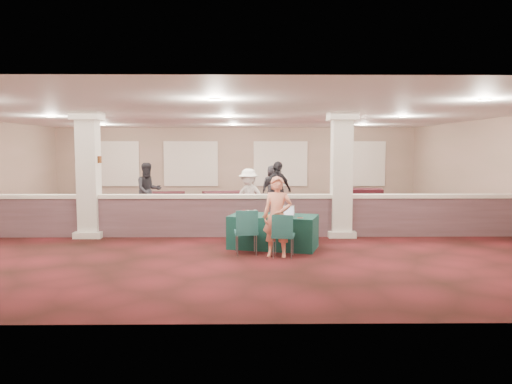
{
  "coord_description": "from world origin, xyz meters",
  "views": [
    {
      "loc": [
        0.64,
        -14.32,
        2.28
      ],
      "look_at": [
        0.79,
        -2.0,
        1.2
      ],
      "focal_mm": 35.0,
      "sensor_mm": 36.0,
      "label": 1
    }
  ],
  "objects_px": {
    "far_table_back_center": "(231,202)",
    "far_table_back_left": "(163,201)",
    "attendee_b": "(249,197)",
    "conf_chair_side": "(246,228)",
    "far_table_back_right": "(358,198)",
    "attendee_c": "(277,191)",
    "attendee_a": "(148,190)",
    "far_table_front_left": "(147,212)",
    "near_table": "(273,232)",
    "far_table_front_right": "(413,204)",
    "woman": "(277,217)",
    "attendee_d": "(272,186)",
    "conf_chair_main": "(283,232)",
    "far_table_front_center": "(273,204)"
  },
  "relations": [
    {
      "from": "far_table_back_center",
      "to": "far_table_back_left",
      "type": "bearing_deg",
      "value": 156.0
    },
    {
      "from": "attendee_b",
      "to": "conf_chair_side",
      "type": "bearing_deg",
      "value": -64.45
    },
    {
      "from": "far_table_back_right",
      "to": "attendee_c",
      "type": "height_order",
      "value": "attendee_c"
    },
    {
      "from": "attendee_a",
      "to": "far_table_front_left",
      "type": "bearing_deg",
      "value": -108.87
    },
    {
      "from": "near_table",
      "to": "far_table_front_left",
      "type": "xyz_separation_m",
      "value": [
        -3.67,
        3.83,
        -0.04
      ]
    },
    {
      "from": "far_table_front_left",
      "to": "far_table_back_center",
      "type": "distance_m",
      "value": 3.41
    },
    {
      "from": "far_table_front_right",
      "to": "conf_chair_side",
      "type": "bearing_deg",
      "value": -130.63
    },
    {
      "from": "near_table",
      "to": "conf_chair_side",
      "type": "distance_m",
      "value": 0.99
    },
    {
      "from": "conf_chair_side",
      "to": "attendee_a",
      "type": "relative_size",
      "value": 0.54
    },
    {
      "from": "conf_chair_side",
      "to": "far_table_front_left",
      "type": "bearing_deg",
      "value": 118.4
    },
    {
      "from": "conf_chair_side",
      "to": "far_table_front_right",
      "type": "distance_m",
      "value": 8.91
    },
    {
      "from": "woman",
      "to": "attendee_d",
      "type": "relative_size",
      "value": 1.04
    },
    {
      "from": "attendee_c",
      "to": "attendee_b",
      "type": "bearing_deg",
      "value": -168.15
    },
    {
      "from": "conf_chair_main",
      "to": "conf_chair_side",
      "type": "bearing_deg",
      "value": 171.2
    },
    {
      "from": "far_table_front_center",
      "to": "attendee_d",
      "type": "height_order",
      "value": "attendee_d"
    },
    {
      "from": "conf_chair_main",
      "to": "far_table_back_left",
      "type": "distance_m",
      "value": 9.25
    },
    {
      "from": "attendee_a",
      "to": "attendee_b",
      "type": "bearing_deg",
      "value": -53.23
    },
    {
      "from": "woman",
      "to": "far_table_front_center",
      "type": "distance_m",
      "value": 6.95
    },
    {
      "from": "far_table_front_left",
      "to": "far_table_front_center",
      "type": "distance_m",
      "value": 4.51
    },
    {
      "from": "far_table_back_right",
      "to": "near_table",
      "type": "bearing_deg",
      "value": -115.18
    },
    {
      "from": "near_table",
      "to": "far_table_back_left",
      "type": "relative_size",
      "value": 1.23
    },
    {
      "from": "attendee_c",
      "to": "conf_chair_side",
      "type": "bearing_deg",
      "value": -134.99
    },
    {
      "from": "far_table_back_center",
      "to": "near_table",
      "type": "bearing_deg",
      "value": -78.87
    },
    {
      "from": "near_table",
      "to": "far_table_front_right",
      "type": "relative_size",
      "value": 1.22
    },
    {
      "from": "far_table_back_left",
      "to": "conf_chair_main",
      "type": "bearing_deg",
      "value": -64.75
    },
    {
      "from": "attendee_b",
      "to": "far_table_front_right",
      "type": "bearing_deg",
      "value": 49.15
    },
    {
      "from": "far_table_front_center",
      "to": "attendee_a",
      "type": "height_order",
      "value": "attendee_a"
    },
    {
      "from": "conf_chair_side",
      "to": "far_table_front_right",
      "type": "xyz_separation_m",
      "value": [
        5.8,
        6.76,
        -0.25
      ]
    },
    {
      "from": "woman",
      "to": "attendee_c",
      "type": "distance_m",
      "value": 5.44
    },
    {
      "from": "far_table_back_center",
      "to": "attendee_a",
      "type": "xyz_separation_m",
      "value": [
        -2.67,
        -1.14,
        0.53
      ]
    },
    {
      "from": "far_table_front_center",
      "to": "far_table_front_right",
      "type": "xyz_separation_m",
      "value": [
        4.91,
        0.0,
        -0.01
      ]
    },
    {
      "from": "far_table_front_right",
      "to": "attendee_b",
      "type": "xyz_separation_m",
      "value": [
        -5.76,
        -2.45,
        0.51
      ]
    },
    {
      "from": "attendee_a",
      "to": "attendee_b",
      "type": "relative_size",
      "value": 1.08
    },
    {
      "from": "conf_chair_side",
      "to": "attendee_c",
      "type": "bearing_deg",
      "value": 74.58
    },
    {
      "from": "attendee_a",
      "to": "attendee_c",
      "type": "height_order",
      "value": "attendee_c"
    },
    {
      "from": "attendee_b",
      "to": "far_table_back_left",
      "type": "bearing_deg",
      "value": 156.37
    },
    {
      "from": "far_table_front_center",
      "to": "far_table_back_left",
      "type": "xyz_separation_m",
      "value": [
        -4.07,
        1.34,
        -0.01
      ]
    },
    {
      "from": "far_table_front_left",
      "to": "attendee_a",
      "type": "height_order",
      "value": "attendee_a"
    },
    {
      "from": "conf_chair_main",
      "to": "conf_chair_side",
      "type": "xyz_separation_m",
      "value": [
        -0.76,
        0.26,
        0.04
      ]
    },
    {
      "from": "far_table_front_center",
      "to": "attendee_d",
      "type": "relative_size",
      "value": 1.01
    },
    {
      "from": "attendee_a",
      "to": "attendee_b",
      "type": "xyz_separation_m",
      "value": [
        3.32,
        -1.52,
        -0.07
      ]
    },
    {
      "from": "far_table_back_left",
      "to": "far_table_front_left",
      "type": "bearing_deg",
      "value": -88.09
    },
    {
      "from": "far_table_back_right",
      "to": "far_table_front_right",
      "type": "bearing_deg",
      "value": -47.48
    },
    {
      "from": "attendee_a",
      "to": "conf_chair_main",
      "type": "bearing_deg",
      "value": -85.07
    },
    {
      "from": "woman",
      "to": "far_table_front_left",
      "type": "xyz_separation_m",
      "value": [
        -3.72,
        4.76,
        -0.51
      ]
    },
    {
      "from": "conf_chair_main",
      "to": "far_table_back_right",
      "type": "relative_size",
      "value": 0.5
    },
    {
      "from": "conf_chair_side",
      "to": "attendee_d",
      "type": "xyz_separation_m",
      "value": [
        0.94,
        8.63,
        0.24
      ]
    },
    {
      "from": "near_table",
      "to": "attendee_a",
      "type": "relative_size",
      "value": 1.08
    },
    {
      "from": "conf_chair_side",
      "to": "attendee_a",
      "type": "height_order",
      "value": "attendee_a"
    },
    {
      "from": "far_table_front_center",
      "to": "attendee_d",
      "type": "distance_m",
      "value": 1.93
    }
  ]
}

